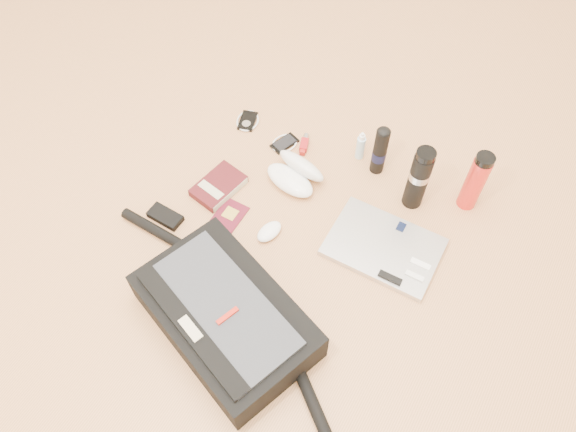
{
  "coord_description": "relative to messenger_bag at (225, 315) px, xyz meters",
  "views": [
    {
      "loc": [
        0.47,
        -0.74,
        1.53
      ],
      "look_at": [
        -0.03,
        0.1,
        0.06
      ],
      "focal_mm": 35.0,
      "sensor_mm": 36.0,
      "label": 1
    }
  ],
  "objects": [
    {
      "name": "phone",
      "position": [
        -0.2,
        0.68,
        -0.06
      ],
      "size": [
        0.1,
        0.11,
        0.01
      ],
      "rotation": [
        0.0,
        0.0,
        -0.34
      ],
      "color": "black",
      "rests_on": "ground"
    },
    {
      "name": "spray_bottle",
      "position": [
        0.05,
        0.76,
        -0.01
      ],
      "size": [
        0.03,
        0.03,
        0.12
      ],
      "rotation": [
        0.0,
        0.0,
        -0.09
      ],
      "color": "#AAD0E6",
      "rests_on": "ground"
    },
    {
      "name": "passport",
      "position": [
        -0.2,
        0.32,
        -0.06
      ],
      "size": [
        0.09,
        0.12,
        0.01
      ],
      "rotation": [
        0.0,
        0.0,
        0.01
      ],
      "color": "#520E1D",
      "rests_on": "ground"
    },
    {
      "name": "thermos_red",
      "position": [
        0.45,
        0.76,
        0.05
      ],
      "size": [
        0.08,
        0.08,
        0.24
      ],
      "rotation": [
        0.0,
        0.0,
        0.29
      ],
      "color": "red",
      "rests_on": "ground"
    },
    {
      "name": "inhaler",
      "position": [
        -0.14,
        0.7,
        -0.05
      ],
      "size": [
        0.05,
        0.09,
        0.02
      ],
      "rotation": [
        0.0,
        0.0,
        0.34
      ],
      "color": "#A4171B",
      "rests_on": "ground"
    },
    {
      "name": "laptop",
      "position": [
        0.29,
        0.46,
        -0.05
      ],
      "size": [
        0.35,
        0.25,
        0.03
      ],
      "rotation": [
        0.0,
        0.0,
        0.02
      ],
      "color": "#B4B4B6",
      "rests_on": "ground"
    },
    {
      "name": "sunglasses_case",
      "position": [
        -0.09,
        0.56,
        -0.03
      ],
      "size": [
        0.21,
        0.19,
        0.11
      ],
      "rotation": [
        0.0,
        0.0,
        -0.2
      ],
      "color": "white",
      "rests_on": "ground"
    },
    {
      "name": "ground",
      "position": [
        0.01,
        0.28,
        -0.07
      ],
      "size": [
        4.0,
        4.0,
        0.0
      ],
      "primitive_type": "plane",
      "color": "tan",
      "rests_on": "ground"
    },
    {
      "name": "aerosol_can",
      "position": [
        0.13,
        0.74,
        0.03
      ],
      "size": [
        0.06,
        0.06,
        0.2
      ],
      "rotation": [
        0.0,
        0.0,
        0.3
      ],
      "color": "black",
      "rests_on": "ground"
    },
    {
      "name": "book",
      "position": [
        -0.29,
        0.39,
        -0.05
      ],
      "size": [
        0.14,
        0.19,
        0.03
      ],
      "rotation": [
        0.0,
        0.0,
        -0.17
      ],
      "color": "#420F13",
      "rests_on": "ground"
    },
    {
      "name": "ipod",
      "position": [
        -0.38,
        0.7,
        -0.06
      ],
      "size": [
        0.1,
        0.11,
        0.01
      ],
      "rotation": [
        0.0,
        0.0,
        0.31
      ],
      "color": "black",
      "rests_on": "ground"
    },
    {
      "name": "messenger_bag",
      "position": [
        0.0,
        0.0,
        0.0
      ],
      "size": [
        0.99,
        0.47,
        0.14
      ],
      "rotation": [
        0.0,
        0.0,
        -0.34
      ],
      "color": "black",
      "rests_on": "ground"
    },
    {
      "name": "thermos_black",
      "position": [
        0.29,
        0.68,
        0.06
      ],
      "size": [
        0.08,
        0.08,
        0.25
      ],
      "rotation": [
        0.0,
        0.0,
        0.3
      ],
      "color": "black",
      "rests_on": "ground"
    },
    {
      "name": "mouse",
      "position": [
        -0.05,
        0.33,
        -0.05
      ],
      "size": [
        0.07,
        0.1,
        0.03
      ],
      "rotation": [
        0.0,
        0.0,
        -0.22
      ],
      "color": "white",
      "rests_on": "ground"
    }
  ]
}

